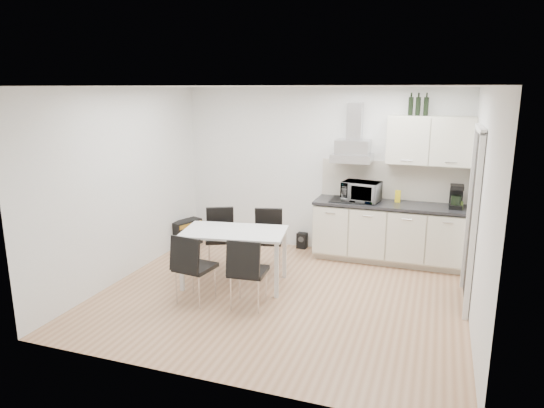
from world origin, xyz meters
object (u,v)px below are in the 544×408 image
at_px(floor_speaker, 302,241).
at_px(chair_far_right, 267,241).
at_px(chair_far_left, 220,239).
at_px(chair_near_right, 248,272).
at_px(guitar_amp, 187,233).
at_px(chair_near_left, 195,268).
at_px(dining_table, 234,237).
at_px(kitchenette, 393,209).

bearing_deg(floor_speaker, chair_far_right, -95.16).
bearing_deg(chair_far_right, chair_far_left, -0.60).
xyz_separation_m(chair_near_right, floor_speaker, (0.01, 2.34, -0.31)).
relative_size(chair_far_left, guitar_amp, 1.55).
xyz_separation_m(chair_near_left, guitar_amp, (-1.19, 1.92, -0.22)).
xyz_separation_m(dining_table, chair_near_left, (-0.23, -0.67, -0.22)).
xyz_separation_m(chair_near_left, chair_near_right, (0.67, 0.08, 0.00)).
distance_m(chair_far_left, chair_near_left, 1.16).
relative_size(chair_far_left, chair_far_right, 1.00).
distance_m(kitchenette, guitar_amp, 3.39).
relative_size(kitchenette, chair_far_left, 2.86).
height_order(dining_table, chair_far_right, chair_far_right).
distance_m(dining_table, chair_far_left, 0.68).
distance_m(chair_near_left, floor_speaker, 2.53).
bearing_deg(chair_far_left, guitar_amp, -62.99).
relative_size(dining_table, chair_far_right, 1.65).
bearing_deg(chair_far_right, kitchenette, -164.41).
bearing_deg(floor_speaker, chair_near_left, -100.22).
distance_m(guitar_amp, floor_speaker, 1.94).
distance_m(dining_table, floor_speaker, 1.89).
height_order(chair_far_left, chair_near_left, same).
bearing_deg(kitchenette, chair_far_right, -150.14).
xyz_separation_m(chair_far_right, chair_near_right, (0.20, -1.23, 0.00)).
height_order(dining_table, guitar_amp, dining_table).
relative_size(chair_far_right, floor_speaker, 3.42).
bearing_deg(guitar_amp, chair_far_left, -17.32).
distance_m(chair_far_right, guitar_amp, 1.78).
bearing_deg(chair_near_right, dining_table, 122.02).
xyz_separation_m(kitchenette, dining_table, (-1.89, -1.59, -0.17)).
relative_size(kitchenette, chair_far_right, 2.86).
bearing_deg(dining_table, floor_speaker, 66.56).
height_order(kitchenette, guitar_amp, kitchenette).
bearing_deg(kitchenette, chair_near_left, -133.26).
bearing_deg(floor_speaker, dining_table, -98.77).
bearing_deg(guitar_amp, chair_near_right, -24.11).
height_order(kitchenette, chair_far_left, kitchenette).
bearing_deg(dining_table, guitar_amp, 129.51).
height_order(kitchenette, dining_table, kitchenette).
xyz_separation_m(chair_far_right, chair_near_left, (-0.47, -1.31, 0.00)).
bearing_deg(chair_near_left, guitar_amp, 129.73).
bearing_deg(chair_far_left, kitchenette, -179.55).
bearing_deg(chair_far_left, floor_speaker, -149.66).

